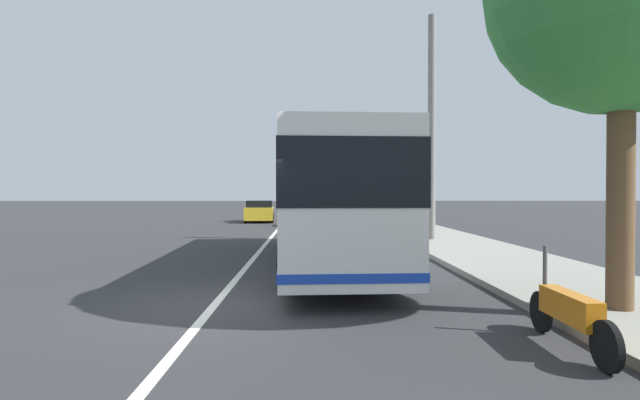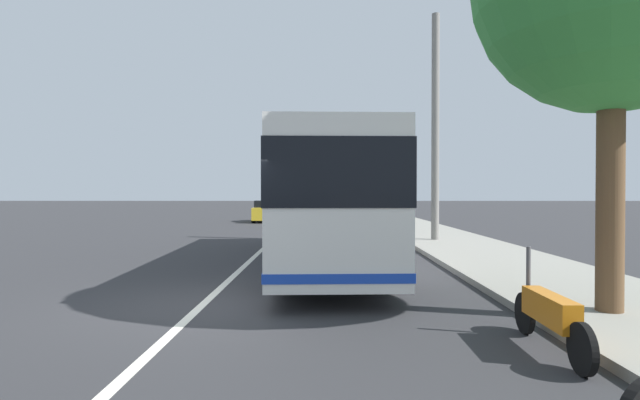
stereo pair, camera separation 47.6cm
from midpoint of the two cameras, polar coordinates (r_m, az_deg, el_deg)
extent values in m
plane|color=#2D2D30|center=(9.19, -13.43, -11.60)|extent=(220.00, 220.00, 0.00)
cube|color=gray|center=(19.58, 14.17, -4.77)|extent=(110.00, 3.60, 0.14)
cube|color=silver|center=(18.97, -7.04, -5.12)|extent=(110.00, 0.16, 0.01)
cube|color=silver|center=(14.16, -0.39, 0.16)|extent=(12.51, 2.96, 2.91)
cube|color=black|center=(14.17, -0.39, 2.17)|extent=(12.55, 3.00, 1.15)
cube|color=#193FB2|center=(14.23, -0.39, -4.70)|extent=(12.54, 2.99, 0.16)
cylinder|color=black|center=(18.18, -4.65, -3.81)|extent=(1.01, 0.34, 1.00)
cylinder|color=black|center=(18.28, 2.40, -3.79)|extent=(1.01, 0.34, 1.00)
cylinder|color=black|center=(10.28, -5.39, -7.42)|extent=(1.01, 0.34, 1.00)
cylinder|color=black|center=(10.45, 7.08, -7.29)|extent=(1.01, 0.34, 1.00)
cylinder|color=black|center=(7.83, 22.22, -11.68)|extent=(0.58, 0.09, 0.57)
cylinder|color=black|center=(6.42, 27.93, -14.53)|extent=(0.58, 0.09, 0.57)
cube|color=orange|center=(7.06, 24.79, -11.01)|extent=(1.21, 0.26, 0.36)
cylinder|color=#4C4C51|center=(7.62, 22.60, -7.45)|extent=(0.06, 0.06, 0.70)
cube|color=gray|center=(49.15, -1.37, -0.81)|extent=(4.68, 1.84, 0.74)
cube|color=black|center=(49.13, -1.37, -0.10)|extent=(2.57, 1.65, 0.48)
cylinder|color=black|center=(50.68, -2.30, -1.02)|extent=(0.64, 0.23, 0.64)
cylinder|color=black|center=(50.71, -0.51, -1.02)|extent=(0.64, 0.23, 0.64)
cylinder|color=black|center=(47.61, -2.29, -1.14)|extent=(0.64, 0.23, 0.64)
cylinder|color=black|center=(47.64, -0.39, -1.14)|extent=(0.64, 0.23, 0.64)
cube|color=#2D7238|center=(29.60, -1.17, -1.89)|extent=(4.10, 1.97, 0.76)
cube|color=black|center=(29.59, -1.17, -0.66)|extent=(1.93, 1.73, 0.51)
cylinder|color=black|center=(30.90, -2.79, -2.22)|extent=(0.65, 0.25, 0.64)
cylinder|color=black|center=(30.98, 0.22, -2.21)|extent=(0.65, 0.25, 0.64)
cylinder|color=black|center=(28.26, -2.69, -2.51)|extent=(0.65, 0.25, 0.64)
cylinder|color=black|center=(28.34, 0.61, -2.50)|extent=(0.65, 0.25, 0.64)
cube|color=gold|center=(33.94, -7.31, -1.51)|extent=(4.04, 2.09, 0.80)
cube|color=black|center=(34.10, -7.30, -0.44)|extent=(1.89, 1.81, 0.46)
cylinder|color=black|center=(32.63, -5.93, -2.06)|extent=(0.65, 0.26, 0.64)
cylinder|color=black|center=(32.71, -8.89, -2.06)|extent=(0.65, 0.26, 0.64)
cylinder|color=black|center=(35.22, -5.85, -1.85)|extent=(0.65, 0.26, 0.64)
cylinder|color=black|center=(35.29, -8.60, -1.85)|extent=(0.65, 0.26, 0.64)
cylinder|color=brown|center=(9.07, 29.74, 1.08)|extent=(0.40, 0.40, 4.06)
cylinder|color=slate|center=(20.32, 11.94, 7.90)|extent=(0.30, 0.30, 8.95)
camera|label=1|loc=(0.24, -90.86, -0.01)|focal=28.12mm
camera|label=2|loc=(0.24, 89.14, 0.01)|focal=28.12mm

